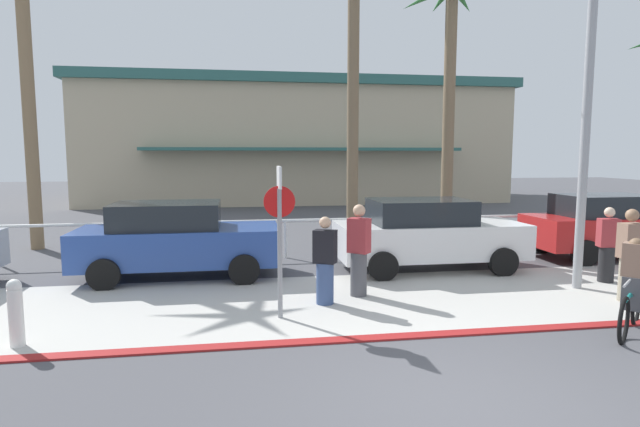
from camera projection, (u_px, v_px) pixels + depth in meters
ground_plane at (320, 247)px, 15.47m from camera, size 80.00×80.00×0.00m
sidewalk_strip at (368, 300)px, 9.78m from camera, size 44.00×4.00×0.02m
curb_paint at (401, 336)px, 7.82m from camera, size 44.00×0.24×0.03m
building_backdrop at (294, 142)px, 32.17m from camera, size 24.08×11.92×6.91m
rail_fence at (329, 226)px, 13.90m from camera, size 21.04×0.08×1.04m
stop_sign_bike_lane at (280, 220)px, 8.51m from camera, size 0.52×0.56×2.56m
bollard_0 at (16, 313)px, 7.36m from camera, size 0.20×0.20×1.00m
streetlight_curb at (597, 74)px, 9.93m from camera, size 0.24×2.54×7.50m
palm_tree_0 at (24, 33)px, 14.36m from camera, size 2.93×3.19×8.60m
palm_tree_1 at (353, 15)px, 15.65m from camera, size 3.20×3.25×9.82m
palm_tree_2 at (450, 45)px, 15.68m from camera, size 3.07×3.15×7.97m
car_blue_1 at (177, 239)px, 11.51m from camera, size 4.40×2.02×1.69m
car_white_2 at (427, 234)px, 12.28m from camera, size 4.40×2.02×1.69m
car_red_3 at (610, 225)px, 13.75m from camera, size 4.40×2.02×1.69m
cyclist_teal_0 at (633, 288)px, 8.02m from camera, size 1.41×1.25×1.50m
pedestrian_0 at (359, 254)px, 9.98m from camera, size 0.47×0.46×1.80m
pedestrian_1 at (607, 248)px, 11.07m from camera, size 0.45×0.38×1.63m
pedestrian_2 at (629, 259)px, 9.60m from camera, size 0.42×0.35×1.75m
pedestrian_3 at (325, 265)px, 9.43m from camera, size 0.47×0.43×1.63m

